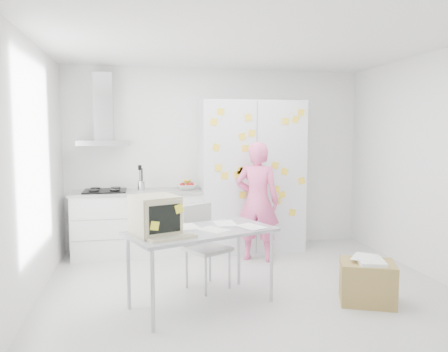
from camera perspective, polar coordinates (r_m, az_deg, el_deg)
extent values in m
cube|color=silver|center=(5.02, 3.27, -14.72)|extent=(4.50, 4.00, 0.02)
cube|color=white|center=(6.68, -0.91, 2.31)|extent=(4.50, 0.02, 2.70)
cube|color=white|center=(4.70, -24.24, 0.42)|extent=(0.02, 4.00, 2.70)
cube|color=white|center=(5.72, 25.78, 1.19)|extent=(0.02, 4.00, 2.70)
cube|color=white|center=(4.81, 3.46, 17.18)|extent=(4.50, 4.00, 0.02)
cube|color=white|center=(6.40, -11.12, -6.17)|extent=(1.80, 0.60, 0.88)
cube|color=gray|center=(6.07, -11.15, -5.46)|extent=(1.76, 0.01, 0.01)
cube|color=gray|center=(6.13, -11.10, -8.03)|extent=(1.76, 0.01, 0.01)
cube|color=#9E9E99|center=(6.32, -11.20, -2.09)|extent=(1.84, 0.63, 0.04)
cube|color=black|center=(6.33, -15.28, -1.93)|extent=(0.58, 0.50, 0.03)
cylinder|color=black|center=(6.22, -16.65, -1.82)|extent=(0.14, 0.14, 0.02)
cylinder|color=black|center=(6.20, -14.08, -1.78)|extent=(0.14, 0.14, 0.02)
cylinder|color=black|center=(6.46, -16.45, -1.55)|extent=(0.14, 0.14, 0.02)
cylinder|color=black|center=(6.44, -13.97, -1.51)|extent=(0.14, 0.14, 0.02)
cylinder|color=silver|center=(6.31, -10.76, -1.27)|extent=(0.10, 0.10, 0.14)
cylinder|color=black|center=(6.31, -10.91, -0.36)|extent=(0.01, 0.01, 0.30)
cylinder|color=black|center=(6.28, -10.61, -0.37)|extent=(0.01, 0.01, 0.30)
cylinder|color=black|center=(6.32, -10.73, -0.34)|extent=(0.01, 0.01, 0.30)
cube|color=black|center=(6.29, -10.94, 1.09)|extent=(0.05, 0.01, 0.07)
imported|color=white|center=(6.35, -4.88, -1.43)|extent=(0.31, 0.31, 0.08)
sphere|color=#B2140F|center=(6.36, -5.43, -1.18)|extent=(0.08, 0.08, 0.08)
sphere|color=#B2140F|center=(6.30, -4.56, -1.24)|extent=(0.08, 0.08, 0.08)
sphere|color=#B2140F|center=(6.39, -4.29, -1.14)|extent=(0.08, 0.08, 0.08)
cylinder|color=yellow|center=(6.36, -5.08, -0.77)|extent=(0.09, 0.17, 0.10)
cylinder|color=yellow|center=(6.36, -4.86, -0.77)|extent=(0.04, 0.17, 0.10)
cylinder|color=yellow|center=(6.36, -4.63, -0.76)|extent=(0.08, 0.17, 0.10)
cube|color=silver|center=(6.33, -15.40, 4.19)|extent=(0.70, 0.48, 0.07)
cube|color=silver|center=(6.46, -15.44, 8.66)|extent=(0.26, 0.24, 0.95)
cube|color=silver|center=(6.48, 3.52, -0.02)|extent=(1.50, 0.65, 2.20)
cube|color=slate|center=(6.16, 4.29, -0.32)|extent=(0.01, 0.01, 2.16)
cube|color=silver|center=(6.13, 3.78, -0.34)|extent=(0.02, 0.02, 0.30)
cube|color=silver|center=(6.17, 4.86, -0.31)|extent=(0.02, 0.02, 0.30)
cube|color=yellow|center=(6.25, 8.04, 7.11)|extent=(0.10, 0.00, 0.10)
cube|color=yellow|center=(6.30, 9.33, 7.30)|extent=(0.12, 0.00, 0.12)
cube|color=yellow|center=(6.37, 10.10, -0.62)|extent=(0.12, 0.00, 0.12)
cube|color=yellow|center=(6.09, 2.19, 0.68)|extent=(0.10, 0.00, 0.10)
cube|color=yellow|center=(6.14, 4.42, 2.04)|extent=(0.12, 0.00, 0.12)
cube|color=yellow|center=(6.30, 7.58, -2.45)|extent=(0.12, 0.00, 0.12)
cube|color=yellow|center=(6.14, 2.51, -2.51)|extent=(0.10, 0.00, 0.10)
cube|color=yellow|center=(6.10, 3.17, 7.64)|extent=(0.12, 0.00, 0.12)
cube|color=yellow|center=(6.22, 5.10, -2.96)|extent=(0.12, 0.00, 0.12)
cube|color=yellow|center=(6.27, 7.91, 0.59)|extent=(0.12, 0.00, 0.12)
cube|color=yellow|center=(6.26, 6.83, -1.72)|extent=(0.10, 0.00, 0.10)
cube|color=yellow|center=(6.07, 2.41, 5.17)|extent=(0.12, 0.00, 0.12)
cube|color=yellow|center=(6.05, 0.09, 0.05)|extent=(0.10, 0.00, 0.10)
cube|color=yellow|center=(6.02, -0.75, 1.09)|extent=(0.10, 0.00, 0.10)
cube|color=yellow|center=(5.99, -1.33, 7.07)|extent=(0.11, 0.00, 0.11)
cube|color=yellow|center=(6.22, 3.65, -5.04)|extent=(0.10, 0.00, 0.10)
cube|color=yellow|center=(6.10, 2.51, 0.75)|extent=(0.11, 0.00, 0.11)
cube|color=yellow|center=(6.39, 8.92, -4.73)|extent=(0.11, 0.00, 0.11)
cube|color=yellow|center=(6.33, 10.04, 8.16)|extent=(0.10, 0.00, 0.10)
cube|color=yellow|center=(6.09, 2.81, 3.63)|extent=(0.10, 0.00, 0.10)
cube|color=yellow|center=(6.08, 1.74, 0.20)|extent=(0.11, 0.00, 0.11)
cube|color=yellow|center=(6.29, 5.84, -5.56)|extent=(0.10, 0.00, 0.10)
cube|color=yellow|center=(6.02, -0.43, 8.40)|extent=(0.10, 0.00, 0.10)
cube|color=yellow|center=(6.00, -1.03, 3.75)|extent=(0.12, 0.00, 0.12)
cube|color=yellow|center=(6.29, 6.97, -3.26)|extent=(0.11, 0.00, 0.11)
cube|color=yellow|center=(6.11, 3.65, 5.60)|extent=(0.11, 0.00, 0.11)
cube|color=yellow|center=(6.22, 6.68, 1.39)|extent=(0.11, 0.00, 0.11)
cube|color=yellow|center=(6.20, 4.45, -3.09)|extent=(0.11, 0.00, 0.11)
imported|color=pink|center=(5.95, 4.37, -3.33)|extent=(0.70, 0.60, 1.62)
cube|color=#979BA1|center=(4.39, -2.96, -7.24)|extent=(1.60, 1.19, 0.03)
cylinder|color=#ACABB0|center=(3.96, -9.30, -14.63)|extent=(0.05, 0.05, 0.74)
cylinder|color=#ACABB0|center=(4.61, 6.23, -11.66)|extent=(0.05, 0.05, 0.74)
cylinder|color=#ACABB0|center=(4.49, -12.36, -12.24)|extent=(0.05, 0.05, 0.74)
cylinder|color=#ACABB0|center=(5.07, 1.95, -10.03)|extent=(0.05, 0.05, 0.74)
cube|color=#BFBA8E|center=(4.22, -9.02, -5.05)|extent=(0.51, 0.52, 0.37)
cube|color=#BFBA8E|center=(4.02, -7.79, -5.55)|extent=(0.35, 0.15, 0.33)
cube|color=black|center=(4.02, -7.73, -5.58)|extent=(0.29, 0.12, 0.26)
cube|color=yellow|center=(3.98, -9.04, -6.45)|extent=(0.09, 0.04, 0.09)
cube|color=yellow|center=(4.06, -5.86, -4.26)|extent=(0.09, 0.04, 0.10)
cube|color=#BFBA8E|center=(4.04, -6.78, -8.00)|extent=(0.48, 0.31, 0.03)
cube|color=gray|center=(4.03, -6.79, -7.80)|extent=(0.42, 0.26, 0.01)
cube|color=silver|center=(4.39, -1.46, -7.01)|extent=(0.35, 0.37, 0.00)
cube|color=silver|center=(4.67, 0.15, -6.22)|extent=(0.22, 0.31, 0.00)
cube|color=silver|center=(4.52, 3.50, -6.60)|extent=(0.33, 0.37, 0.00)
cube|color=silver|center=(4.54, -4.82, -6.60)|extent=(0.28, 0.35, 0.00)
cube|color=#A8A7A5|center=(4.93, -2.12, -9.50)|extent=(0.58, 0.58, 0.04)
cube|color=#A8A7A5|center=(5.01, -3.52, -6.30)|extent=(0.36, 0.23, 0.46)
cylinder|color=#A3A4A8|center=(4.77, -2.39, -12.98)|extent=(0.04, 0.04, 0.43)
cylinder|color=#A3A4A8|center=(4.98, 0.71, -12.16)|extent=(0.04, 0.04, 0.43)
cylinder|color=#A3A4A8|center=(5.02, -4.91, -12.02)|extent=(0.04, 0.04, 0.43)
cylinder|color=#A3A4A8|center=(5.22, -1.86, -11.30)|extent=(0.04, 0.04, 0.43)
cube|color=#A18646|center=(4.83, 18.21, -13.06)|extent=(0.66, 0.60, 0.43)
cube|color=white|center=(4.74, 18.59, -10.48)|extent=(0.34, 0.40, 0.04)
cube|color=white|center=(4.79, 17.86, -10.03)|extent=(0.38, 0.39, 0.00)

